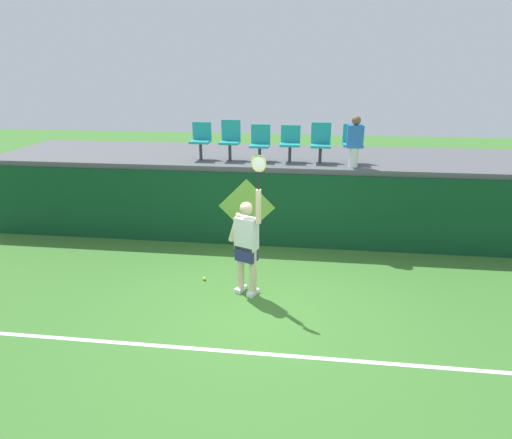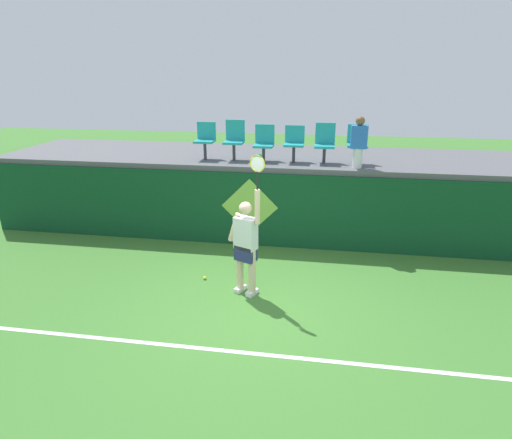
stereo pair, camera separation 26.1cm
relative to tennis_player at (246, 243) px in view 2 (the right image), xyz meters
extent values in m
plane|color=#3D752D|center=(0.22, -0.58, -0.96)|extent=(40.00, 40.00, 0.00)
cube|color=#0F4223|center=(0.22, 2.28, -0.12)|extent=(13.67, 0.20, 1.68)
cube|color=#56565B|center=(0.22, 3.71, 0.77)|extent=(13.67, 2.94, 0.12)
cube|color=white|center=(0.22, -1.72, -0.96)|extent=(12.30, 0.08, 0.01)
cube|color=white|center=(-0.12, 0.05, -0.92)|extent=(0.21, 0.29, 0.08)
cube|color=white|center=(0.11, -0.05, -0.92)|extent=(0.21, 0.29, 0.08)
cylinder|color=beige|center=(-0.12, 0.05, -0.53)|extent=(0.13, 0.13, 0.87)
cylinder|color=beige|center=(0.11, -0.05, -0.53)|extent=(0.13, 0.13, 0.87)
cube|color=navy|center=(-0.01, 0.00, -0.18)|extent=(0.42, 0.35, 0.28)
cube|color=white|center=(-0.01, 0.00, 0.18)|extent=(0.44, 0.35, 0.57)
sphere|color=beige|center=(-0.01, 0.00, 0.64)|extent=(0.22, 0.22, 0.22)
cylinder|color=beige|center=(-0.23, 0.10, 0.25)|extent=(0.27, 0.19, 0.55)
cylinder|color=beige|center=(0.21, -0.09, 0.71)|extent=(0.09, 0.09, 0.58)
cylinder|color=black|center=(0.21, -0.09, 1.15)|extent=(0.03, 0.03, 0.30)
torus|color=gold|center=(0.21, -0.09, 1.43)|extent=(0.27, 0.13, 0.28)
ellipsoid|color=silver|center=(0.21, -0.09, 1.43)|extent=(0.23, 0.11, 0.24)
sphere|color=#D1E533|center=(-0.88, 0.38, -0.93)|extent=(0.07, 0.07, 0.07)
cylinder|color=#26B272|center=(-0.14, 2.48, 0.96)|extent=(0.08, 0.08, 0.25)
cylinder|color=#38383D|center=(-1.49, 2.91, 1.03)|extent=(0.07, 0.07, 0.39)
cube|color=teal|center=(-1.49, 2.91, 1.25)|extent=(0.44, 0.42, 0.05)
cube|color=teal|center=(-1.49, 3.10, 1.48)|extent=(0.44, 0.04, 0.40)
cylinder|color=#38383D|center=(-0.81, 2.91, 1.03)|extent=(0.07, 0.07, 0.39)
cube|color=teal|center=(-0.81, 2.91, 1.25)|extent=(0.44, 0.42, 0.05)
cube|color=teal|center=(-0.81, 3.10, 1.50)|extent=(0.44, 0.04, 0.46)
cylinder|color=#38383D|center=(-0.12, 2.91, 1.00)|extent=(0.07, 0.07, 0.33)
cube|color=teal|center=(-0.12, 2.91, 1.19)|extent=(0.44, 0.42, 0.05)
cube|color=teal|center=(-0.12, 3.10, 1.43)|extent=(0.44, 0.04, 0.43)
cylinder|color=#38383D|center=(0.57, 2.91, 1.02)|extent=(0.07, 0.07, 0.37)
cube|color=teal|center=(0.57, 2.91, 1.23)|extent=(0.44, 0.42, 0.05)
cube|color=teal|center=(0.57, 3.10, 1.45)|extent=(0.44, 0.04, 0.38)
cylinder|color=#38383D|center=(1.25, 2.91, 1.01)|extent=(0.07, 0.07, 0.36)
cube|color=teal|center=(1.25, 2.91, 1.22)|extent=(0.44, 0.42, 0.05)
cube|color=teal|center=(1.25, 3.10, 1.47)|extent=(0.44, 0.04, 0.47)
cylinder|color=#38383D|center=(1.95, 2.91, 1.03)|extent=(0.07, 0.07, 0.39)
cube|color=teal|center=(1.95, 2.91, 1.25)|extent=(0.44, 0.42, 0.05)
cube|color=teal|center=(1.95, 3.10, 1.48)|extent=(0.44, 0.04, 0.41)
cylinder|color=white|center=(1.95, 2.55, 1.04)|extent=(0.20, 0.20, 0.42)
cube|color=blue|center=(1.95, 2.55, 1.49)|extent=(0.34, 0.20, 0.48)
sphere|color=brown|center=(1.95, 2.55, 1.83)|extent=(0.19, 0.19, 0.19)
cube|color=#0F4223|center=(-0.32, 2.18, -0.96)|extent=(0.90, 0.01, 0.00)
plane|color=#8CC64C|center=(-0.32, 2.17, -0.04)|extent=(1.27, 0.00, 1.27)
camera|label=1|loc=(1.02, -6.87, 2.89)|focal=30.49mm
camera|label=2|loc=(1.28, -6.83, 2.89)|focal=30.49mm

